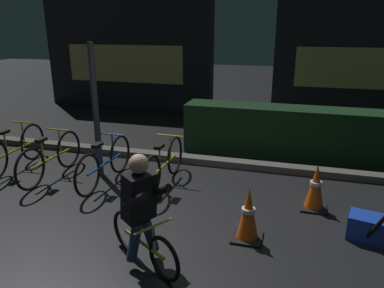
# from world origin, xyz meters

# --- Properties ---
(ground_plane) EXTENTS (40.00, 40.00, 0.00)m
(ground_plane) POSITION_xyz_m (0.00, 0.00, 0.00)
(ground_plane) COLOR black
(sidewalk_curb) EXTENTS (12.00, 0.24, 0.12)m
(sidewalk_curb) POSITION_xyz_m (0.00, 2.20, 0.06)
(sidewalk_curb) COLOR #56544F
(sidewalk_curb) RESTS_ON ground
(hedge_row) EXTENTS (4.80, 0.70, 0.96)m
(hedge_row) POSITION_xyz_m (1.80, 3.10, 0.48)
(hedge_row) COLOR black
(hedge_row) RESTS_ON ground
(storefront_left) EXTENTS (5.28, 0.54, 3.86)m
(storefront_left) POSITION_xyz_m (-3.56, 6.50, 1.92)
(storefront_left) COLOR #262328
(storefront_left) RESTS_ON ground
(storefront_right) EXTENTS (4.05, 0.54, 3.83)m
(storefront_right) POSITION_xyz_m (2.82, 7.20, 1.91)
(storefront_right) COLOR #262328
(storefront_right) RESTS_ON ground
(street_post) EXTENTS (0.10, 0.10, 2.21)m
(street_post) POSITION_xyz_m (-1.61, 1.20, 1.10)
(street_post) COLOR #2D2D33
(street_post) RESTS_ON ground
(parked_bike_leftmost) EXTENTS (0.46, 1.74, 0.80)m
(parked_bike_leftmost) POSITION_xyz_m (-3.18, 1.00, 0.36)
(parked_bike_leftmost) COLOR black
(parked_bike_leftmost) RESTS_ON ground
(parked_bike_left_mid) EXTENTS (0.46, 1.68, 0.77)m
(parked_bike_left_mid) POSITION_xyz_m (-2.33, 0.86, 0.35)
(parked_bike_left_mid) COLOR black
(parked_bike_left_mid) RESTS_ON ground
(parked_bike_center_left) EXTENTS (0.46, 1.65, 0.76)m
(parked_bike_center_left) POSITION_xyz_m (-1.34, 0.90, 0.35)
(parked_bike_center_left) COLOR black
(parked_bike_center_left) RESTS_ON ground
(parked_bike_center_right) EXTENTS (0.46, 1.65, 0.76)m
(parked_bike_center_right) POSITION_xyz_m (-0.41, 1.11, 0.34)
(parked_bike_center_right) COLOR black
(parked_bike_center_right) RESTS_ON ground
(traffic_cone_near) EXTENTS (0.36, 0.36, 0.67)m
(traffic_cone_near) POSITION_xyz_m (1.09, -0.10, 0.32)
(traffic_cone_near) COLOR black
(traffic_cone_near) RESTS_ON ground
(traffic_cone_far) EXTENTS (0.36, 0.36, 0.67)m
(traffic_cone_far) POSITION_xyz_m (1.88, 0.93, 0.32)
(traffic_cone_far) COLOR black
(traffic_cone_far) RESTS_ON ground
(blue_crate) EXTENTS (0.50, 0.41, 0.30)m
(blue_crate) POSITION_xyz_m (2.48, 0.30, 0.15)
(blue_crate) COLOR #193DB7
(blue_crate) RESTS_ON ground
(cyclist) EXTENTS (1.03, 0.71, 1.25)m
(cyclist) POSITION_xyz_m (0.09, -0.86, 0.63)
(cyclist) COLOR black
(cyclist) RESTS_ON ground
(closed_umbrella) EXTENTS (0.32, 0.37, 0.78)m
(closed_umbrella) POSITION_xyz_m (2.55, 0.05, 0.39)
(closed_umbrella) COLOR black
(closed_umbrella) RESTS_ON ground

